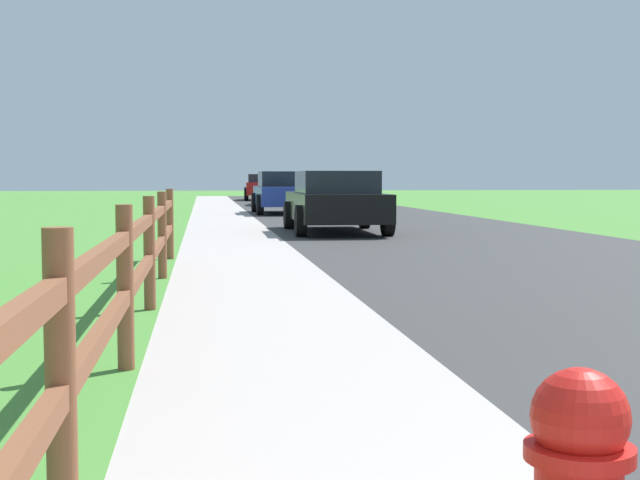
{
  "coord_description": "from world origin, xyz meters",
  "views": [
    {
      "loc": [
        -1.58,
        0.12,
        1.26
      ],
      "look_at": [
        -0.8,
        6.1,
        0.83
      ],
      "focal_mm": 49.93,
      "sensor_mm": 36.0,
      "label": 1
    }
  ],
  "objects_px": {
    "parked_car_blue": "(283,192)",
    "parked_car_red": "(263,187)",
    "parked_suv_black": "(335,201)",
    "parked_car_white": "(281,188)"
  },
  "relations": [
    {
      "from": "parked_car_blue",
      "to": "parked_car_white",
      "type": "bearing_deg",
      "value": 85.36
    },
    {
      "from": "parked_suv_black",
      "to": "parked_car_white",
      "type": "distance_m",
      "value": 20.26
    },
    {
      "from": "parked_suv_black",
      "to": "parked_car_red",
      "type": "bearing_deg",
      "value": 89.42
    },
    {
      "from": "parked_suv_black",
      "to": "parked_car_blue",
      "type": "height_order",
      "value": "parked_car_blue"
    },
    {
      "from": "parked_car_white",
      "to": "parked_car_red",
      "type": "distance_m",
      "value": 8.72
    },
    {
      "from": "parked_suv_black",
      "to": "parked_car_blue",
      "type": "relative_size",
      "value": 1.04
    },
    {
      "from": "parked_suv_black",
      "to": "parked_car_red",
      "type": "relative_size",
      "value": 1.04
    },
    {
      "from": "parked_car_blue",
      "to": "parked_car_white",
      "type": "relative_size",
      "value": 0.98
    },
    {
      "from": "parked_suv_black",
      "to": "parked_car_blue",
      "type": "bearing_deg",
      "value": 91.19
    },
    {
      "from": "parked_car_blue",
      "to": "parked_car_red",
      "type": "height_order",
      "value": "parked_car_blue"
    }
  ]
}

